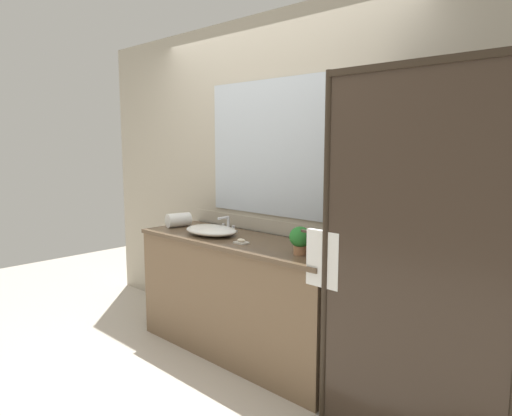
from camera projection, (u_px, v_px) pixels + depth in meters
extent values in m
plane|color=beige|center=(242.00, 353.00, 3.59)|extent=(8.00, 8.00, 0.00)
cube|color=#B2A893|center=(272.00, 183.00, 3.66)|extent=(4.40, 0.05, 2.60)
cube|color=#B2A893|center=(270.00, 226.00, 3.69)|extent=(1.80, 0.01, 0.11)
cube|color=silver|center=(270.00, 148.00, 3.60)|extent=(1.27, 0.01, 1.05)
cube|color=brown|center=(243.00, 299.00, 3.54)|extent=(1.80, 0.56, 0.87)
cube|color=brown|center=(242.00, 241.00, 3.47)|extent=(1.80, 0.58, 0.03)
cylinder|color=#2D2319|center=(326.00, 253.00, 2.61)|extent=(0.04, 0.04, 2.00)
cube|color=#2D2319|center=(420.00, 63.00, 2.13)|extent=(1.00, 0.04, 0.04)
cube|color=#382B21|center=(410.00, 269.00, 2.27)|extent=(0.96, 0.01, 1.96)
cube|color=#382B21|center=(353.00, 245.00, 2.81)|extent=(0.01, 0.57, 1.96)
cylinder|color=#2D2319|center=(324.00, 234.00, 2.62)|extent=(0.32, 0.02, 0.02)
cube|color=white|center=(324.00, 259.00, 2.64)|extent=(0.22, 0.04, 0.33)
ellipsoid|color=white|center=(211.00, 230.00, 3.63)|extent=(0.47, 0.33, 0.07)
cube|color=silver|center=(228.00, 230.00, 3.77)|extent=(0.17, 0.04, 0.02)
cylinder|color=silver|center=(228.00, 223.00, 3.76)|extent=(0.02, 0.02, 0.10)
cylinder|color=silver|center=(223.00, 218.00, 3.71)|extent=(0.02, 0.11, 0.02)
cylinder|color=silver|center=(223.00, 226.00, 3.80)|extent=(0.02, 0.02, 0.04)
cylinder|color=silver|center=(233.00, 228.00, 3.72)|extent=(0.02, 0.02, 0.04)
cylinder|color=#B77A51|center=(300.00, 250.00, 2.99)|extent=(0.09, 0.09, 0.06)
ellipsoid|color=#28772D|center=(300.00, 237.00, 2.98)|extent=(0.14, 0.14, 0.13)
cube|color=silver|center=(241.00, 243.00, 3.31)|extent=(0.10, 0.07, 0.01)
ellipsoid|color=beige|center=(241.00, 240.00, 3.31)|extent=(0.07, 0.04, 0.02)
cylinder|color=silver|center=(299.00, 243.00, 3.19)|extent=(0.03, 0.03, 0.07)
cylinder|color=#B7B2A8|center=(299.00, 237.00, 3.18)|extent=(0.02, 0.02, 0.02)
cylinder|color=#4C7056|center=(296.00, 239.00, 3.26)|extent=(0.03, 0.03, 0.09)
cylinder|color=#2D6638|center=(296.00, 232.00, 3.25)|extent=(0.03, 0.03, 0.02)
cylinder|color=white|center=(179.00, 220.00, 3.97)|extent=(0.16, 0.22, 0.12)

